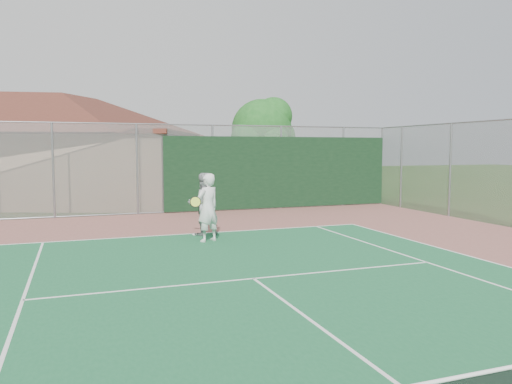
{
  "coord_description": "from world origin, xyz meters",
  "views": [
    {
      "loc": [
        -3.2,
        -2.62,
        2.56
      ],
      "look_at": [
        1.44,
        10.24,
        1.36
      ],
      "focal_mm": 35.0,
      "sensor_mm": 36.0,
      "label": 1
    }
  ],
  "objects_px": {
    "clubhouse": "(49,138)",
    "tree": "(263,132)",
    "player_white_front": "(208,208)",
    "player_grey_back": "(203,205)"
  },
  "relations": [
    {
      "from": "clubhouse",
      "to": "tree",
      "type": "xyz_separation_m",
      "value": [
        10.56,
        -1.22,
        0.38
      ]
    },
    {
      "from": "clubhouse",
      "to": "player_white_front",
      "type": "distance_m",
      "value": 13.85
    },
    {
      "from": "player_white_front",
      "to": "player_grey_back",
      "type": "height_order",
      "value": "player_white_front"
    },
    {
      "from": "player_grey_back",
      "to": "player_white_front",
      "type": "bearing_deg",
      "value": 80.1
    },
    {
      "from": "clubhouse",
      "to": "player_white_front",
      "type": "bearing_deg",
      "value": -49.12
    },
    {
      "from": "player_white_front",
      "to": "tree",
      "type": "bearing_deg",
      "value": -141.7
    },
    {
      "from": "tree",
      "to": "player_white_front",
      "type": "relative_size",
      "value": 2.81
    },
    {
      "from": "tree",
      "to": "player_grey_back",
      "type": "bearing_deg",
      "value": -119.04
    },
    {
      "from": "clubhouse",
      "to": "player_white_front",
      "type": "xyz_separation_m",
      "value": [
        4.53,
        -12.91,
        -2.13
      ]
    },
    {
      "from": "player_grey_back",
      "to": "clubhouse",
      "type": "bearing_deg",
      "value": -71.42
    }
  ]
}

